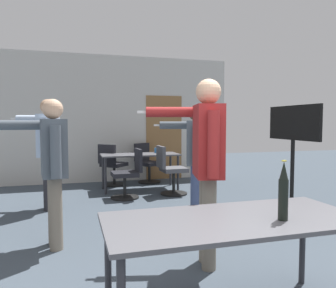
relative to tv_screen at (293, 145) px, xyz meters
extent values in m
cube|color=beige|center=(-2.17, 3.58, 0.43)|extent=(5.43, 0.10, 2.97)
cube|color=olive|center=(-1.07, 3.52, -0.03)|extent=(0.90, 0.02, 2.05)
cube|color=#4C4C51|center=(-2.16, -2.25, -0.32)|extent=(1.79, 0.80, 0.03)
cylinder|color=#2D2D33|center=(-3.00, -1.91, -0.69)|extent=(0.05, 0.05, 0.72)
cylinder|color=#2D2D33|center=(-1.33, -1.91, -0.69)|extent=(0.05, 0.05, 0.72)
cube|color=#4C4C51|center=(-1.90, 2.40, -0.32)|extent=(1.60, 0.66, 0.03)
cylinder|color=#2D2D33|center=(-2.64, 2.13, -0.69)|extent=(0.05, 0.05, 0.72)
cylinder|color=#2D2D33|center=(-1.16, 2.13, -0.69)|extent=(0.05, 0.05, 0.72)
cylinder|color=#2D2D33|center=(-2.64, 2.67, -0.69)|extent=(0.05, 0.05, 0.72)
cylinder|color=#2D2D33|center=(-1.16, 2.67, -0.69)|extent=(0.05, 0.05, 0.72)
cube|color=black|center=(0.00, 0.00, -1.04)|extent=(0.44, 0.56, 0.03)
cylinder|color=black|center=(0.00, 0.00, -0.47)|extent=(0.06, 0.06, 1.10)
cube|color=black|center=(0.00, 0.00, 0.35)|extent=(0.04, 1.17, 0.53)
cube|color=#14331E|center=(0.02, 0.00, 0.35)|extent=(0.01, 1.07, 0.46)
cylinder|color=slate|center=(-3.42, -0.53, -0.65)|extent=(0.14, 0.14, 0.80)
cylinder|color=slate|center=(-3.45, -0.34, -0.65)|extent=(0.14, 0.14, 0.80)
cube|color=#4C5660|center=(-3.44, -0.43, 0.07)|extent=(0.31, 0.49, 0.63)
sphere|color=#DBAD89|center=(-3.44, -0.43, 0.50)|extent=(0.22, 0.22, 0.22)
cylinder|color=#4C5660|center=(-3.40, -0.72, 0.05)|extent=(0.11, 0.11, 0.55)
cylinder|color=#4C5660|center=(-3.74, -0.18, 0.32)|extent=(0.56, 0.18, 0.11)
cylinder|color=slate|center=(-2.00, -1.44, -0.61)|extent=(0.14, 0.14, 0.88)
cylinder|color=slate|center=(-1.96, -1.26, -0.61)|extent=(0.14, 0.14, 0.88)
cube|color=maroon|center=(-1.98, -1.35, 0.17)|extent=(0.34, 0.48, 0.69)
sphere|color=#DBAD89|center=(-1.98, -1.35, 0.64)|extent=(0.24, 0.24, 0.24)
cylinder|color=maroon|center=(-2.05, -1.62, 0.16)|extent=(0.11, 0.11, 0.60)
cylinder|color=maroon|center=(-2.21, -1.02, 0.46)|extent=(0.61, 0.24, 0.11)
cube|color=white|center=(-2.53, -0.94, 0.46)|extent=(0.13, 0.06, 0.03)
cylinder|color=#3D4C75|center=(-1.56, 0.05, -0.65)|extent=(0.15, 0.15, 0.80)
cylinder|color=#3D4C75|center=(-1.50, 0.24, -0.65)|extent=(0.15, 0.15, 0.80)
cube|color=#4C5660|center=(-1.53, 0.15, 0.06)|extent=(0.41, 0.54, 0.63)
sphere|color=brown|center=(-1.53, 0.15, 0.49)|extent=(0.22, 0.22, 0.22)
cylinder|color=#4C5660|center=(-1.63, -0.13, 0.04)|extent=(0.11, 0.11, 0.54)
cylinder|color=#4C5660|center=(-1.69, 0.51, 0.31)|extent=(0.55, 0.29, 0.11)
cube|color=white|center=(-1.97, 0.61, 0.31)|extent=(0.13, 0.07, 0.03)
cylinder|color=#28282D|center=(-3.62, 1.20, -0.62)|extent=(0.14, 0.14, 0.86)
cylinder|color=#28282D|center=(-3.59, 1.39, -0.62)|extent=(0.14, 0.14, 0.86)
cube|color=silver|center=(-3.61, 1.30, 0.14)|extent=(0.35, 0.51, 0.67)
sphere|color=tan|center=(-3.61, 1.30, 0.60)|extent=(0.24, 0.24, 0.24)
cylinder|color=silver|center=(-3.66, 1.01, 0.12)|extent=(0.11, 0.11, 0.58)
cylinder|color=silver|center=(-3.84, 1.64, 0.41)|extent=(0.59, 0.22, 0.11)
cube|color=white|center=(-4.15, 1.69, 0.41)|extent=(0.12, 0.06, 0.03)
cylinder|color=black|center=(-2.36, 3.02, -1.04)|extent=(0.52, 0.52, 0.03)
cylinder|color=black|center=(-2.36, 3.02, -0.82)|extent=(0.06, 0.06, 0.40)
cube|color=black|center=(-2.36, 3.02, -0.58)|extent=(0.65, 0.65, 0.08)
cube|color=black|center=(-2.54, 2.82, -0.33)|extent=(0.36, 0.34, 0.42)
cylinder|color=black|center=(-1.36, 1.77, -1.04)|extent=(0.52, 0.52, 0.03)
cylinder|color=black|center=(-1.36, 1.77, -0.81)|extent=(0.06, 0.06, 0.42)
cube|color=#4C4C51|center=(-1.36, 1.77, -0.56)|extent=(0.47, 0.47, 0.08)
cube|color=#4C4C51|center=(-1.62, 1.76, -0.31)|extent=(0.07, 0.44, 0.42)
cylinder|color=black|center=(-1.54, 3.11, -1.04)|extent=(0.52, 0.52, 0.03)
cylinder|color=black|center=(-1.54, 3.11, -0.83)|extent=(0.06, 0.06, 0.38)
cube|color=black|center=(-1.54, 3.11, -0.60)|extent=(0.63, 0.63, 0.08)
cube|color=black|center=(-1.67, 3.34, -0.35)|extent=(0.41, 0.27, 0.42)
cylinder|color=black|center=(-2.33, 1.71, -1.04)|extent=(0.52, 0.52, 0.03)
cylinder|color=black|center=(-2.33, 1.71, -0.83)|extent=(0.06, 0.06, 0.38)
cube|color=black|center=(-2.33, 1.71, -0.60)|extent=(0.47, 0.47, 0.08)
cube|color=black|center=(-2.07, 1.71, -0.35)|extent=(0.07, 0.44, 0.42)
cylinder|color=black|center=(-1.88, -2.39, -0.17)|extent=(0.07, 0.07, 0.27)
cone|color=black|center=(-1.88, -2.39, 0.03)|extent=(0.06, 0.06, 0.12)
cylinder|color=gold|center=(-1.88, -2.39, 0.10)|extent=(0.03, 0.03, 0.01)
cylinder|color=#2866A3|center=(-1.51, 2.54, -0.25)|extent=(0.08, 0.08, 0.11)
camera|label=1|loc=(-3.23, -4.25, 0.35)|focal=35.00mm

